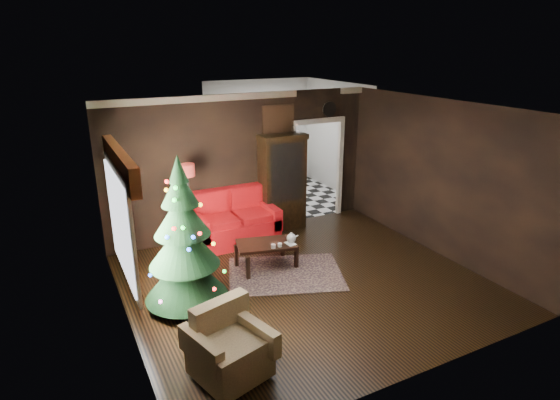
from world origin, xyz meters
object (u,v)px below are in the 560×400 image
teapot (291,238)px  wall_clock (329,109)px  christmas_tree (183,240)px  coffee_table (266,255)px  loveseat (234,218)px  floor_lamp (190,208)px  curio_cabinet (282,184)px  kitchen_table (279,188)px  armchair (229,344)px

teapot → wall_clock: 3.21m
christmas_tree → teapot: size_ratio=12.43×
christmas_tree → coffee_table: bearing=19.8°
loveseat → coffee_table: (0.08, -1.26, -0.27)m
floor_lamp → christmas_tree: bearing=-109.0°
curio_cabinet → loveseat: bearing=-169.2°
coffee_table → teapot: 0.53m
curio_cabinet → coffee_table: curio_cabinet is taller
teapot → kitchen_table: size_ratio=0.25×
curio_cabinet → wall_clock: size_ratio=5.94×
wall_clock → kitchen_table: 2.43m
loveseat → curio_cabinet: 1.25m
coffee_table → curio_cabinet: bearing=54.0°
loveseat → wall_clock: (2.35, 0.40, 1.88)m
curio_cabinet → teapot: 1.84m
floor_lamp → coffee_table: 1.69m
teapot → coffee_table: bearing=155.4°
floor_lamp → kitchen_table: floor_lamp is taller
armchair → coffee_table: 2.82m
loveseat → christmas_tree: 2.41m
armchair → wall_clock: wall_clock is taller
christmas_tree → teapot: christmas_tree is taller
kitchen_table → christmas_tree: bearing=-133.5°
curio_cabinet → coffee_table: (-1.07, -1.48, -0.72)m
armchair → wall_clock: bearing=30.4°
loveseat → curio_cabinet: bearing=10.8°
loveseat → armchair: size_ratio=2.10×
curio_cabinet → christmas_tree: (-2.64, -2.04, 0.10)m
coffee_table → kitchen_table: (1.72, 2.91, 0.14)m
curio_cabinet → teapot: size_ratio=10.18×
teapot → wall_clock: size_ratio=0.58×
coffee_table → kitchen_table: bearing=59.3°
floor_lamp → loveseat: bearing=-0.9°
coffee_table → kitchen_table: 3.38m
kitchen_table → loveseat: bearing=-137.5°
loveseat → armchair: 3.89m
floor_lamp → wall_clock: 3.58m
loveseat → coffee_table: 1.29m
armchair → kitchen_table: (3.30, 5.24, -0.09)m
curio_cabinet → coffee_table: bearing=-126.0°
floor_lamp → kitchen_table: (2.66, 1.64, -0.46)m
wall_clock → curio_cabinet: bearing=-171.5°
curio_cabinet → floor_lamp: size_ratio=1.14×
armchair → coffee_table: (1.57, 2.33, -0.23)m
wall_clock → floor_lamp: bearing=-173.1°
wall_clock → teapot: bearing=-135.7°
armchair → teapot: 2.92m
curio_cabinet → wall_clock: 1.88m
curio_cabinet → floor_lamp: (-2.01, -0.21, -0.12)m
christmas_tree → wall_clock: bearing=30.0°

